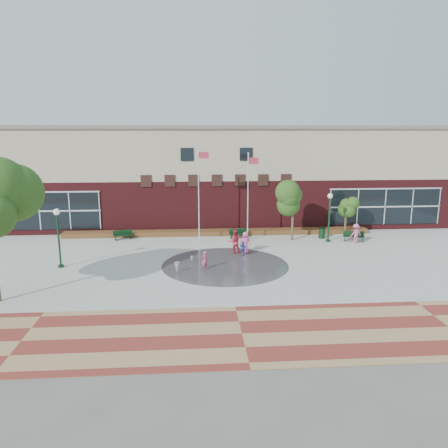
{
  "coord_description": "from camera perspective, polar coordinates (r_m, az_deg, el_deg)",
  "views": [
    {
      "loc": [
        -2.08,
        -24.72,
        8.86
      ],
      "look_at": [
        0.0,
        4.0,
        2.6
      ],
      "focal_mm": 35.0,
      "sensor_mm": 36.0,
      "label": 1
    }
  ],
  "objects": [
    {
      "name": "flower_bed",
      "position": [
        37.44,
        -0.84,
        -1.42
      ],
      "size": [
        26.0,
        1.2,
        0.4
      ],
      "primitive_type": "cube",
      "color": "maroon",
      "rests_on": "ground"
    },
    {
      "name": "tree_mid",
      "position": [
        35.35,
        9.03,
        3.24
      ],
      "size": [
        2.77,
        2.77,
        4.68
      ],
      "color": "#433726",
      "rests_on": "ground"
    },
    {
      "name": "bench_left",
      "position": [
        36.67,
        -13.02,
        -1.63
      ],
      "size": [
        1.62,
        0.92,
        0.79
      ],
      "rotation": [
        0.0,
        0.0,
        0.33
      ],
      "color": "black",
      "rests_on": "ground"
    },
    {
      "name": "water_jet_a",
      "position": [
        27.85,
        -6.17,
        -6.36
      ],
      "size": [
        0.34,
        0.34,
        0.66
      ],
      "primitive_type": "cone",
      "rotation": [
        3.14,
        0.0,
        0.0
      ],
      "color": "white",
      "rests_on": "ground"
    },
    {
      "name": "library_building",
      "position": [
        42.46,
        -1.32,
        6.56
      ],
      "size": [
        44.4,
        10.4,
        9.2
      ],
      "color": "#54171B",
      "rests_on": "ground"
    },
    {
      "name": "ground",
      "position": [
        26.34,
        0.63,
        -7.39
      ],
      "size": [
        120.0,
        120.0,
        0.0
      ],
      "primitive_type": "plane",
      "color": "#666056",
      "rests_on": "ground"
    },
    {
      "name": "lamp_left",
      "position": [
        30.05,
        -20.85,
        -0.9
      ],
      "size": [
        0.41,
        0.41,
        3.91
      ],
      "color": "black",
      "rests_on": "ground"
    },
    {
      "name": "adult_pink",
      "position": [
        31.8,
        2.79,
        -2.44
      ],
      "size": [
        0.83,
        0.59,
        1.59
      ],
      "primitive_type": "imported",
      "rotation": [
        0.0,
        0.0,
        3.04
      ],
      "color": "#E2549F",
      "rests_on": "ground"
    },
    {
      "name": "lamp_right",
      "position": [
        35.63,
        13.59,
        1.54
      ],
      "size": [
        0.42,
        0.42,
        3.93
      ],
      "color": "black",
      "rests_on": "ground"
    },
    {
      "name": "person_bench",
      "position": [
        36.11,
        16.83,
        -1.19
      ],
      "size": [
        1.14,
        0.87,
        1.57
      ],
      "primitive_type": "imported",
      "rotation": [
        0.0,
        0.0,
        3.45
      ],
      "color": "#D7568C",
      "rests_on": "ground"
    },
    {
      "name": "child_splash",
      "position": [
        28.14,
        -2.56,
        -4.8
      ],
      "size": [
        0.53,
        0.49,
        1.22
      ],
      "primitive_type": "imported",
      "rotation": [
        0.0,
        0.0,
        3.73
      ],
      "color": "#C74A6C",
      "rests_on": "ground"
    },
    {
      "name": "bench_mid",
      "position": [
        36.21,
        1.93,
        -1.5
      ],
      "size": [
        1.61,
        0.83,
        0.78
      ],
      "rotation": [
        0.0,
        0.0,
        0.27
      ],
      "color": "black",
      "rests_on": "ground"
    },
    {
      "name": "flagpole_left",
      "position": [
        34.32,
        -3.26,
        4.47
      ],
      "size": [
        0.89,
        0.15,
        7.57
      ],
      "rotation": [
        0.0,
        0.0,
        -0.09
      ],
      "color": "white",
      "rests_on": "ground"
    },
    {
      "name": "flagpole_right",
      "position": [
        34.81,
        3.21,
        4.17
      ],
      "size": [
        0.88,
        0.14,
        7.1
      ],
      "rotation": [
        0.0,
        0.0,
        -0.06
      ],
      "color": "white",
      "rests_on": "ground"
    },
    {
      "name": "splash_pad",
      "position": [
        29.18,
        0.14,
        -5.41
      ],
      "size": [
        8.4,
        8.4,
        0.01
      ],
      "primitive_type": "cylinder",
      "color": "#383A3D",
      "rests_on": "ground"
    },
    {
      "name": "child_blue",
      "position": [
        31.05,
        2.51,
        -3.27
      ],
      "size": [
        0.65,
        0.64,
        1.1
      ],
      "primitive_type": "imported",
      "rotation": [
        0.0,
        0.0,
        2.37
      ],
      "color": "#1E409D",
      "rests_on": "ground"
    },
    {
      "name": "paver_band",
      "position": [
        19.92,
        2.36,
        -14.14
      ],
      "size": [
        46.0,
        6.0,
        0.01
      ],
      "primitive_type": "cube",
      "color": "maroon",
      "rests_on": "ground"
    },
    {
      "name": "water_jet_b",
      "position": [
        29.91,
        -4.23,
        -5.0
      ],
      "size": [
        0.18,
        0.18,
        0.4
      ],
      "primitive_type": "cone",
      "rotation": [
        3.14,
        0.0,
        0.0
      ],
      "color": "white",
      "rests_on": "ground"
    },
    {
      "name": "tree_small_right",
      "position": [
        38.52,
        15.69,
        2.13
      ],
      "size": [
        1.91,
        1.91,
        3.27
      ],
      "color": "#433726",
      "rests_on": "ground"
    },
    {
      "name": "trash_can",
      "position": [
        37.02,
        12.66,
        -1.15
      ],
      "size": [
        0.55,
        0.55,
        0.91
      ],
      "color": "black",
      "rests_on": "ground"
    },
    {
      "name": "bench_right",
      "position": [
        36.69,
        16.57,
        -1.8
      ],
      "size": [
        1.71,
        0.93,
        0.83
      ],
      "rotation": [
        0.0,
        0.0,
        -0.31
      ],
      "color": "black",
      "rests_on": "ground"
    },
    {
      "name": "adult_red",
      "position": [
        31.62,
        1.38,
        -2.34
      ],
      "size": [
        0.94,
        0.78,
        1.78
      ],
      "primitive_type": "imported",
      "rotation": [
        0.0,
        0.0,
        3.27
      ],
      "color": "#CB2742",
      "rests_on": "ground"
    },
    {
      "name": "plaza_concrete",
      "position": [
        30.13,
        0.0,
        -4.83
      ],
      "size": [
        46.0,
        18.0,
        0.01
      ],
      "primitive_type": "cube",
      "color": "#A8A8A0",
      "rests_on": "ground"
    }
  ]
}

